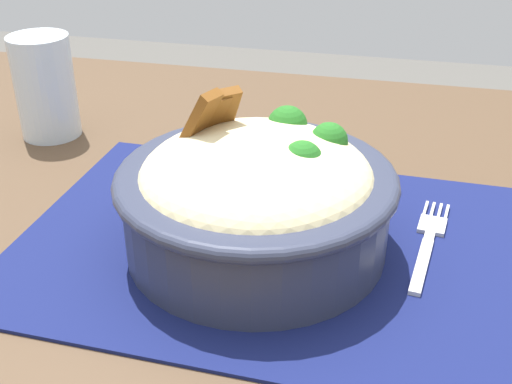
# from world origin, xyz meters

# --- Properties ---
(table) EXTENTS (1.25, 0.82, 0.78)m
(table) POSITION_xyz_m (0.00, 0.00, 0.70)
(table) COLOR #4C3826
(table) RESTS_ON ground_plane
(placemat) EXTENTS (0.43, 0.31, 0.00)m
(placemat) POSITION_xyz_m (0.03, -0.01, 0.78)
(placemat) COLOR #11194C
(placemat) RESTS_ON table
(bowl) EXTENTS (0.22, 0.22, 0.12)m
(bowl) POSITION_xyz_m (0.01, -0.01, 0.83)
(bowl) COLOR #2D3347
(bowl) RESTS_ON placemat
(fork) EXTENTS (0.03, 0.14, 0.00)m
(fork) POSITION_xyz_m (0.14, 0.02, 0.78)
(fork) COLOR silver
(fork) RESTS_ON placemat
(drinking_glass) EXTENTS (0.06, 0.06, 0.11)m
(drinking_glass) POSITION_xyz_m (-0.26, 0.15, 0.82)
(drinking_glass) COLOR silver
(drinking_glass) RESTS_ON table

